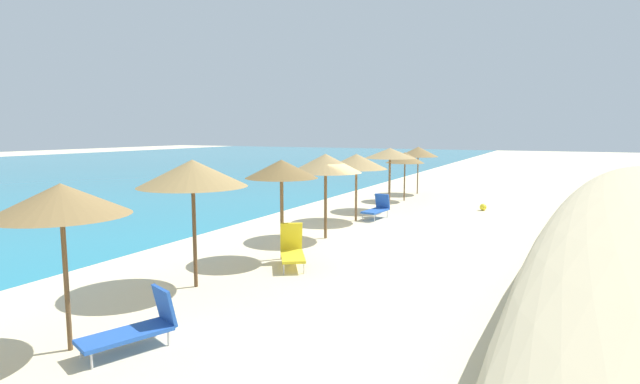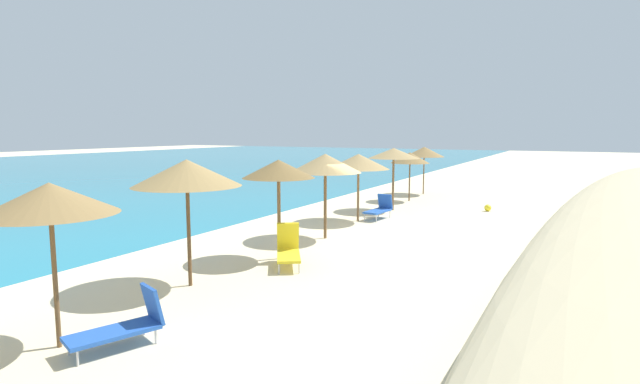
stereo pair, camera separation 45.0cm
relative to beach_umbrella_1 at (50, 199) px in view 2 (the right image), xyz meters
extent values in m
plane|color=beige|center=(10.18, -1.64, -2.47)|extent=(160.00, 160.00, 0.00)
cylinder|color=brown|center=(0.00, 0.00, -1.29)|extent=(0.08, 0.08, 2.37)
cone|color=olive|center=(0.00, 0.00, 0.01)|extent=(2.12, 2.12, 0.51)
cylinder|color=brown|center=(3.51, 0.36, -1.24)|extent=(0.09, 0.09, 2.46)
cone|color=#9E7F4C|center=(3.51, 0.36, 0.14)|extent=(2.45, 2.45, 0.61)
cylinder|color=brown|center=(6.52, -0.15, -1.26)|extent=(0.10, 0.10, 2.42)
cone|color=olive|center=(6.52, -0.15, 0.05)|extent=(2.00, 2.00, 0.50)
cylinder|color=brown|center=(9.49, -0.06, -1.30)|extent=(0.10, 0.10, 2.34)
cone|color=tan|center=(9.49, -0.06, 0.03)|extent=(2.37, 2.37, 0.62)
cylinder|color=brown|center=(12.94, 0.25, -1.37)|extent=(0.09, 0.09, 2.21)
cone|color=tan|center=(12.94, 0.25, -0.11)|extent=(2.44, 2.44, 0.60)
cylinder|color=brown|center=(16.14, -0.06, -1.23)|extent=(0.10, 0.10, 2.48)
cone|color=tan|center=(16.14, -0.06, 0.09)|extent=(2.27, 2.27, 0.46)
cylinder|color=brown|center=(19.37, 0.21, -1.43)|extent=(0.07, 0.07, 2.08)
cone|color=olive|center=(19.37, 0.21, -0.27)|extent=(1.95, 1.95, 0.55)
cylinder|color=brown|center=(22.38, 0.34, -1.34)|extent=(0.07, 0.07, 2.26)
cone|color=olive|center=(22.38, 0.34, -0.09)|extent=(2.22, 2.22, 0.56)
cube|color=blue|center=(0.36, -0.87, -2.19)|extent=(1.55, 1.07, 0.07)
cube|color=blue|center=(0.99, -1.11, -1.86)|extent=(0.39, 0.62, 0.65)
cylinder|color=silver|center=(-0.12, -0.41, -2.35)|extent=(0.04, 0.04, 0.25)
cylinder|color=silver|center=(-0.30, -0.88, -2.35)|extent=(0.04, 0.04, 0.25)
cylinder|color=silver|center=(1.02, -0.85, -2.35)|extent=(0.04, 0.04, 0.25)
cylinder|color=silver|center=(0.84, -1.32, -2.35)|extent=(0.04, 0.04, 0.25)
cube|color=yellow|center=(5.86, -0.85, -2.16)|extent=(1.42, 1.20, 0.07)
cube|color=yellow|center=(6.38, -0.52, -1.76)|extent=(0.60, 0.68, 0.78)
cylinder|color=silver|center=(5.26, -0.94, -2.34)|extent=(0.04, 0.04, 0.27)
cylinder|color=silver|center=(5.53, -1.36, -2.34)|extent=(0.04, 0.04, 0.27)
cylinder|color=silver|center=(6.19, -0.34, -2.34)|extent=(0.04, 0.04, 0.27)
cylinder|color=silver|center=(6.47, -0.77, -2.34)|extent=(0.04, 0.04, 0.27)
cube|color=blue|center=(13.60, -0.32, -2.13)|extent=(1.48, 0.76, 0.07)
cube|color=blue|center=(14.27, -0.38, -1.82)|extent=(0.26, 0.63, 0.63)
cylinder|color=silver|center=(13.03, 0.01, -2.32)|extent=(0.04, 0.04, 0.30)
cylinder|color=silver|center=(12.97, -0.51, -2.32)|extent=(0.04, 0.04, 0.30)
cylinder|color=silver|center=(14.23, -0.12, -2.32)|extent=(0.04, 0.04, 0.30)
cylinder|color=silver|center=(14.18, -0.64, -2.32)|extent=(0.04, 0.04, 0.30)
sphere|color=yellow|center=(17.82, -3.90, -2.32)|extent=(0.30, 0.30, 0.30)
camera|label=1|loc=(-5.12, -7.07, 1.08)|focal=27.86mm
camera|label=2|loc=(-4.91, -7.47, 1.08)|focal=27.86mm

